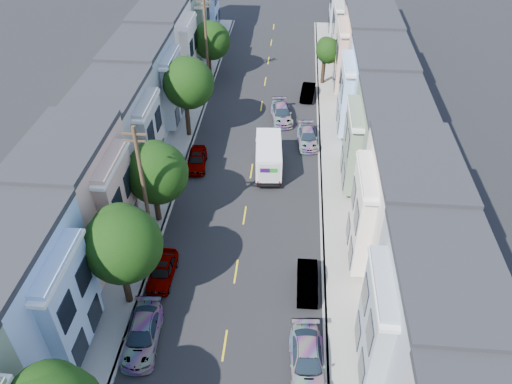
{
  "coord_description": "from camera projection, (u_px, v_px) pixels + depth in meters",
  "views": [
    {
      "loc": [
        3.35,
        -23.65,
        25.7
      ],
      "look_at": [
        0.88,
        6.26,
        2.2
      ],
      "focal_mm": 35.0,
      "sensor_mm": 36.0,
      "label": 1
    }
  ],
  "objects": [
    {
      "name": "tree_d",
      "position": [
        188.0,
        83.0,
        45.31
      ],
      "size": [
        4.7,
        4.7,
        7.92
      ],
      "color": "black",
      "rests_on": "ground"
    },
    {
      "name": "centerline",
      "position": [
        254.0,
        152.0,
        46.39
      ],
      "size": [
        0.12,
        70.0,
        0.01
      ],
      "primitive_type": "cube",
      "color": "gold",
      "rests_on": "ground"
    },
    {
      "name": "tree_b",
      "position": [
        122.0,
        245.0,
        29.38
      ],
      "size": [
        4.7,
        4.7,
        7.5
      ],
      "color": "black",
      "rests_on": "ground"
    },
    {
      "name": "tree_c",
      "position": [
        156.0,
        173.0,
        36.1
      ],
      "size": [
        4.58,
        4.58,
        6.82
      ],
      "color": "black",
      "rests_on": "ground"
    },
    {
      "name": "curb_right",
      "position": [
        320.0,
        155.0,
        45.95
      ],
      "size": [
        0.3,
        70.0,
        0.15
      ],
      "primitive_type": "cube",
      "color": "gray",
      "rests_on": "ground"
    },
    {
      "name": "parked_left_d",
      "position": [
        197.0,
        160.0,
        44.24
      ],
      "size": [
        2.01,
        4.38,
        1.38
      ],
      "primitive_type": "imported",
      "rotation": [
        0.0,
        0.0,
        0.09
      ],
      "color": "#3B0D0B",
      "rests_on": "ground"
    },
    {
      "name": "parked_left_c",
      "position": [
        162.0,
        271.0,
        33.77
      ],
      "size": [
        1.63,
        4.14,
        1.34
      ],
      "primitive_type": "imported",
      "rotation": [
        0.0,
        0.0,
        -0.01
      ],
      "color": "#A7A7A7",
      "rests_on": "ground"
    },
    {
      "name": "parked_right_b",
      "position": [
        307.0,
        282.0,
        33.02
      ],
      "size": [
        1.38,
        3.82,
        1.27
      ],
      "primitive_type": "imported",
      "rotation": [
        0.0,
        0.0,
        0.01
      ],
      "color": "silver",
      "rests_on": "ground"
    },
    {
      "name": "tree_e",
      "position": [
        211.0,
        41.0,
        56.41
      ],
      "size": [
        4.28,
        4.28,
        6.57
      ],
      "color": "black",
      "rests_on": "ground"
    },
    {
      "name": "tree_far_r",
      "position": [
        328.0,
        51.0,
        55.32
      ],
      "size": [
        2.8,
        2.8,
        5.37
      ],
      "color": "black",
      "rests_on": "ground"
    },
    {
      "name": "parked_right_d",
      "position": [
        308.0,
        92.0,
        54.66
      ],
      "size": [
        1.74,
        3.94,
        1.27
      ],
      "primitive_type": "imported",
      "rotation": [
        0.0,
        0.0,
        -0.1
      ],
      "color": "black",
      "rests_on": "ground"
    },
    {
      "name": "fedex_truck",
      "position": [
        269.0,
        155.0,
        43.27
      ],
      "size": [
        2.2,
        5.72,
        2.74
      ],
      "rotation": [
        0.0,
        0.0,
        0.07
      ],
      "color": "silver",
      "rests_on": "ground"
    },
    {
      "name": "curb_left",
      "position": [
        190.0,
        149.0,
        46.74
      ],
      "size": [
        0.3,
        70.0,
        0.15
      ],
      "primitive_type": "cube",
      "color": "gray",
      "rests_on": "ground"
    },
    {
      "name": "lead_sedan",
      "position": [
        282.0,
        113.0,
        50.81
      ],
      "size": [
        2.67,
        4.92,
        1.4
      ],
      "primitive_type": "imported",
      "rotation": [
        0.0,
        0.0,
        0.16
      ],
      "color": "black",
      "rests_on": "ground"
    },
    {
      "name": "utility_pole_far",
      "position": [
        206.0,
        44.0,
        53.83
      ],
      "size": [
        1.6,
        0.26,
        10.0
      ],
      "color": "#42301E",
      "rests_on": "ground"
    },
    {
      "name": "sidewalk_right",
      "position": [
        334.0,
        155.0,
        45.87
      ],
      "size": [
        2.6,
        70.0,
        0.15
      ],
      "primitive_type": "cube",
      "color": "gray",
      "rests_on": "ground"
    },
    {
      "name": "townhouse_row_right",
      "position": [
        375.0,
        158.0,
        45.67
      ],
      "size": [
        5.0,
        70.0,
        8.5
      ],
      "primitive_type": "cube",
      "color": "gray",
      "rests_on": "ground"
    },
    {
      "name": "ground",
      "position": [
        236.0,
        272.0,
        34.62
      ],
      "size": [
        160.0,
        160.0,
        0.0
      ],
      "primitive_type": "plane",
      "color": "black",
      "rests_on": "ground"
    },
    {
      "name": "road_slab",
      "position": [
        254.0,
        152.0,
        46.39
      ],
      "size": [
        12.0,
        70.0,
        0.02
      ],
      "primitive_type": "cube",
      "color": "black",
      "rests_on": "ground"
    },
    {
      "name": "sidewalk_left",
      "position": [
        176.0,
        148.0,
        46.82
      ],
      "size": [
        2.6,
        70.0,
        0.15
      ],
      "primitive_type": "cube",
      "color": "gray",
      "rests_on": "ground"
    },
    {
      "name": "utility_pole_near",
      "position": [
        144.0,
        191.0,
        33.42
      ],
      "size": [
        1.6,
        0.26,
        10.0
      ],
      "color": "#42301E",
      "rests_on": "ground"
    },
    {
      "name": "parked_right_a",
      "position": [
        307.0,
        361.0,
        28.28
      ],
      "size": [
        2.29,
        4.87,
        1.43
      ],
      "primitive_type": "imported",
      "rotation": [
        0.0,
        0.0,
        0.06
      ],
      "color": "#5B5B5B",
      "rests_on": "ground"
    },
    {
      "name": "parked_left_b",
      "position": [
        142.0,
        335.0,
        29.68
      ],
      "size": [
        2.26,
        4.79,
        1.4
      ],
      "primitive_type": "imported",
      "rotation": [
        0.0,
        0.0,
        0.07
      ],
      "color": "black",
      "rests_on": "ground"
    },
    {
      "name": "parked_right_c",
      "position": [
        308.0,
        137.0,
        47.26
      ],
      "size": [
        2.2,
        4.45,
        1.29
      ],
      "primitive_type": "imported",
      "rotation": [
        0.0,
        0.0,
        0.09
      ],
      "color": "black",
      "rests_on": "ground"
    },
    {
      "name": "townhouse_row_left",
      "position": [
        137.0,
        147.0,
        47.12
      ],
      "size": [
        5.0,
        70.0,
        8.5
      ],
      "primitive_type": "cube",
      "color": "gray",
      "rests_on": "ground"
    }
  ]
}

